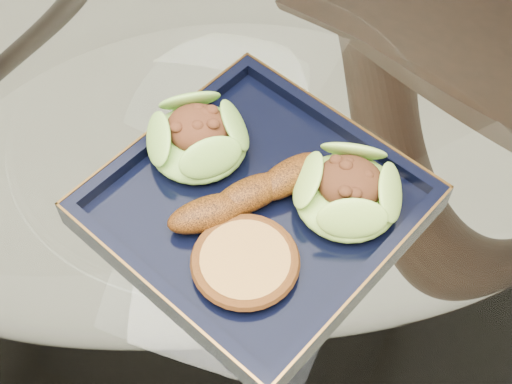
% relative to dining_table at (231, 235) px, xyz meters
% --- Properties ---
extents(dining_table, '(1.13, 1.13, 0.77)m').
position_rel_dining_table_xyz_m(dining_table, '(0.00, 0.00, 0.00)').
color(dining_table, white).
rests_on(dining_table, ground).
extents(dining_chair, '(0.59, 0.59, 1.07)m').
position_rel_dining_table_xyz_m(dining_chair, '(0.25, 0.53, 0.00)').
color(dining_chair, black).
rests_on(dining_chair, ground).
extents(navy_plate, '(0.35, 0.35, 0.02)m').
position_rel_dining_table_xyz_m(navy_plate, '(0.05, -0.06, 0.17)').
color(navy_plate, black).
rests_on(navy_plate, dining_table).
extents(lettuce_wrap_left, '(0.12, 0.12, 0.04)m').
position_rel_dining_table_xyz_m(lettuce_wrap_left, '(-0.02, -0.02, 0.20)').
color(lettuce_wrap_left, '#4E8E29').
rests_on(lettuce_wrap_left, navy_plate).
extents(lettuce_wrap_right, '(0.12, 0.12, 0.04)m').
position_rel_dining_table_xyz_m(lettuce_wrap_right, '(0.14, -0.03, 0.20)').
color(lettuce_wrap_right, olive).
rests_on(lettuce_wrap_right, navy_plate).
extents(roasted_plantain, '(0.13, 0.14, 0.03)m').
position_rel_dining_table_xyz_m(roasted_plantain, '(0.05, -0.06, 0.20)').
color(roasted_plantain, '#67320A').
rests_on(roasted_plantain, navy_plate).
extents(crumb_patty, '(0.09, 0.09, 0.02)m').
position_rel_dining_table_xyz_m(crumb_patty, '(0.07, -0.13, 0.19)').
color(crumb_patty, '#AF863A').
rests_on(crumb_patty, navy_plate).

